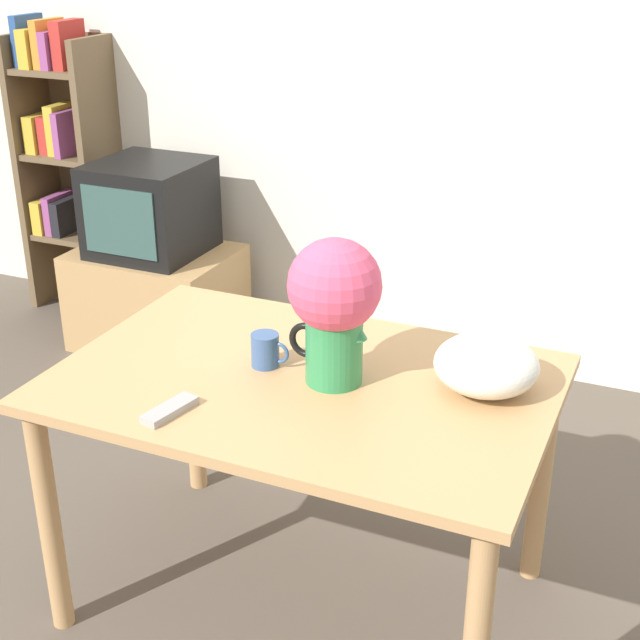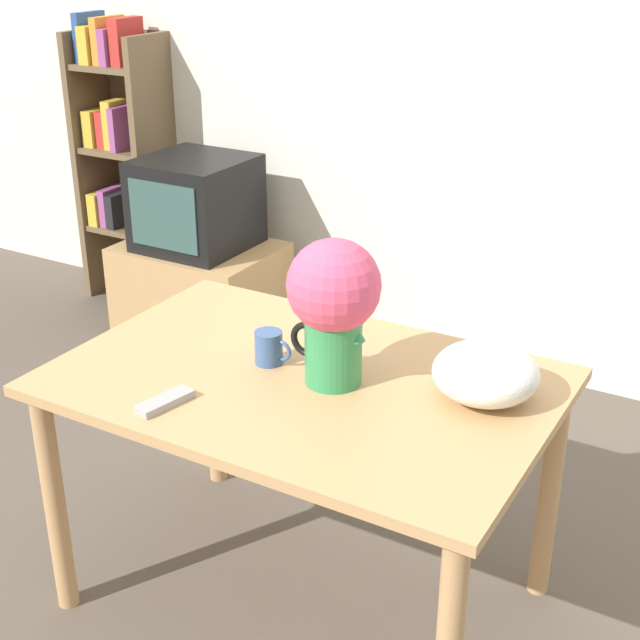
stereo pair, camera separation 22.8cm
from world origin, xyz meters
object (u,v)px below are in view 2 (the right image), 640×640
at_px(flower_vase, 334,301).
at_px(tv_set, 196,203).
at_px(white_bowl, 486,373).
at_px(coffee_mug, 270,348).

bearing_deg(flower_vase, tv_set, 137.98).
xyz_separation_m(flower_vase, tv_set, (-1.45, 1.30, -0.30)).
relative_size(flower_vase, tv_set, 0.82).
xyz_separation_m(flower_vase, white_bowl, (0.37, 0.11, -0.16)).
xyz_separation_m(coffee_mug, white_bowl, (0.57, 0.10, 0.03)).
bearing_deg(coffee_mug, white_bowl, 10.36).
bearing_deg(flower_vase, white_bowl, 16.55).
relative_size(coffee_mug, tv_set, 0.23).
relative_size(coffee_mug, white_bowl, 0.41).
distance_m(white_bowl, tv_set, 2.18).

